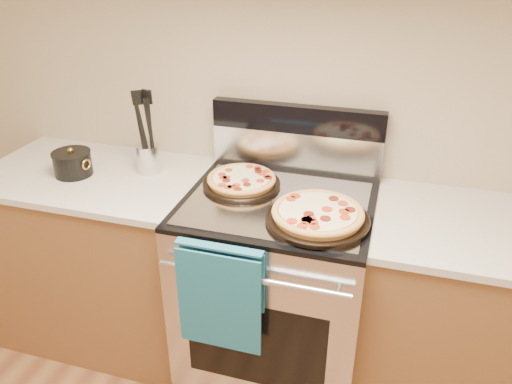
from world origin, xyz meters
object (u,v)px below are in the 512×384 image
(range_body, at_px, (277,292))
(pepperoni_pizza_back, at_px, (242,181))
(saucepan, at_px, (73,164))
(pepperoni_pizza_front, at_px, (318,215))
(utensil_crock, at_px, (148,158))

(range_body, bearing_deg, pepperoni_pizza_back, 158.75)
(pepperoni_pizza_back, height_order, saucepan, saucepan)
(range_body, bearing_deg, saucepan, -179.54)
(pepperoni_pizza_front, bearing_deg, utensil_crock, 163.28)
(range_body, height_order, saucepan, saucepan)
(range_body, xyz_separation_m, saucepan, (-0.95, -0.01, 0.51))
(utensil_crock, bearing_deg, range_body, -10.25)
(range_body, xyz_separation_m, pepperoni_pizza_front, (0.18, -0.13, 0.50))
(range_body, height_order, utensil_crock, utensil_crock)
(pepperoni_pizza_back, relative_size, saucepan, 1.97)
(range_body, bearing_deg, pepperoni_pizza_front, -35.84)
(saucepan, bearing_deg, pepperoni_pizza_back, 5.79)
(pepperoni_pizza_back, bearing_deg, saucepan, -174.21)
(pepperoni_pizza_back, relative_size, pepperoni_pizza_front, 0.85)
(pepperoni_pizza_back, relative_size, utensil_crock, 2.46)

